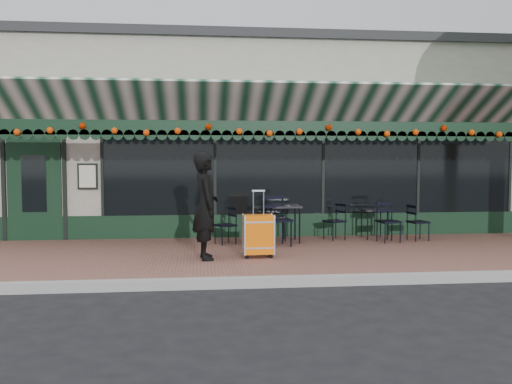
{
  "coord_description": "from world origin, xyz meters",
  "views": [
    {
      "loc": [
        -1.35,
        -7.84,
        1.89
      ],
      "look_at": [
        -0.35,
        1.6,
        1.29
      ],
      "focal_mm": 38.0,
      "sensor_mm": 36.0,
      "label": 1
    }
  ],
  "objects": [
    {
      "name": "chair_b_left",
      "position": [
        -0.82,
        3.0,
        0.53
      ],
      "size": [
        0.5,
        0.5,
        0.76
      ],
      "primitive_type": null,
      "rotation": [
        0.0,
        0.0,
        -1.14
      ],
      "color": "black",
      "rests_on": "sidewalk"
    },
    {
      "name": "restaurant_building",
      "position": [
        0.0,
        7.84,
        2.27
      ],
      "size": [
        12.0,
        9.6,
        4.5
      ],
      "color": "gray",
      "rests_on": "ground"
    },
    {
      "name": "chair_b_front",
      "position": [
        0.18,
        2.67,
        0.66
      ],
      "size": [
        0.62,
        0.62,
        1.01
      ],
      "primitive_type": null,
      "rotation": [
        0.0,
        0.0,
        0.25
      ],
      "color": "black",
      "rests_on": "sidewalk"
    },
    {
      "name": "chair_b_right",
      "position": [
        0.25,
        3.39,
        0.61
      ],
      "size": [
        0.5,
        0.5,
        0.93
      ],
      "primitive_type": null,
      "rotation": [
        0.0,
        0.0,
        1.49
      ],
      "color": "black",
      "rests_on": "sidewalk"
    },
    {
      "name": "cafe_table_b",
      "position": [
        0.42,
        3.18,
        0.84
      ],
      "size": [
        0.62,
        0.62,
        0.76
      ],
      "color": "black",
      "rests_on": "sidewalk"
    },
    {
      "name": "woman",
      "position": [
        -1.24,
        1.43,
        1.07
      ],
      "size": [
        0.53,
        0.72,
        1.83
      ],
      "primitive_type": "imported",
      "rotation": [
        0.0,
        0.0,
        1.71
      ],
      "color": "black",
      "rests_on": "sidewalk"
    },
    {
      "name": "chair_a_left",
      "position": [
        1.51,
        3.36,
        0.54
      ],
      "size": [
        0.51,
        0.51,
        0.78
      ],
      "primitive_type": null,
      "rotation": [
        0.0,
        0.0,
        -1.17
      ],
      "color": "black",
      "rests_on": "sidewalk"
    },
    {
      "name": "curb",
      "position": [
        0.0,
        -0.08,
        0.07
      ],
      "size": [
        18.0,
        0.16,
        0.15
      ],
      "primitive_type": "cube",
      "color": "#9E9E99",
      "rests_on": "ground"
    },
    {
      "name": "chair_a_front",
      "position": [
        2.54,
        2.9,
        0.57
      ],
      "size": [
        0.48,
        0.48,
        0.84
      ],
      "primitive_type": null,
      "rotation": [
        0.0,
        0.0,
        0.16
      ],
      "color": "black",
      "rests_on": "sidewalk"
    },
    {
      "name": "chair_a_right",
      "position": [
        3.24,
        3.06,
        0.53
      ],
      "size": [
        0.45,
        0.45,
        0.77
      ],
      "primitive_type": null,
      "rotation": [
        0.0,
        0.0,
        1.77
      ],
      "color": "black",
      "rests_on": "sidewalk"
    },
    {
      "name": "ground",
      "position": [
        0.0,
        0.0,
        0.0
      ],
      "size": [
        80.0,
        80.0,
        0.0
      ],
      "primitive_type": "plane",
      "color": "black",
      "rests_on": "ground"
    },
    {
      "name": "cafe_table_a",
      "position": [
        2.42,
        3.47,
        0.72
      ],
      "size": [
        0.52,
        0.52,
        0.64
      ],
      "color": "black",
      "rests_on": "sidewalk"
    },
    {
      "name": "sidewalk",
      "position": [
        0.0,
        2.0,
        0.07
      ],
      "size": [
        18.0,
        4.0,
        0.15
      ],
      "primitive_type": "cube",
      "color": "brown",
      "rests_on": "ground"
    },
    {
      "name": "suitcase",
      "position": [
        -0.32,
        1.48,
        0.54
      ],
      "size": [
        0.52,
        0.3,
        1.17
      ],
      "rotation": [
        0.0,
        0.0,
        0.04
      ],
      "color": "orange",
      "rests_on": "sidewalk"
    }
  ]
}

